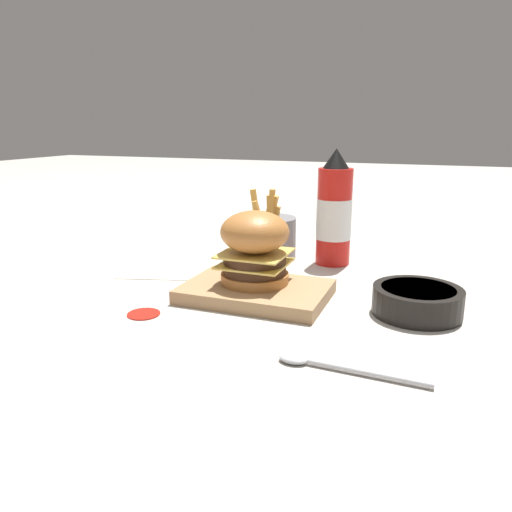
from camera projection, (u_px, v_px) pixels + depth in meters
The scene contains 9 objects.
ground_plane at pixel (273, 308), 0.79m from camera, with size 6.00×6.00×0.00m, color #B7B2A8.
serving_board at pixel (256, 292), 0.83m from camera, with size 0.24×0.16×0.02m.
burger at pixel (255, 247), 0.83m from camera, with size 0.11×0.11×0.12m.
ketchup_bottle at pixel (334, 213), 1.01m from camera, with size 0.07×0.07×0.24m.
fries_basket at pixel (268, 237), 1.07m from camera, with size 0.12×0.12×0.15m.
side_bowl at pixel (417, 300), 0.76m from camera, with size 0.13×0.13×0.04m.
spoon at pixel (324, 364), 0.59m from camera, with size 0.18×0.03×0.01m.
ketchup_puddle at pixel (144, 313), 0.76m from camera, with size 0.05×0.05×0.00m.
parchment_square at pixel (161, 269), 1.00m from camera, with size 0.17×0.17×0.00m.
Camera 1 is at (0.24, -0.70, 0.28)m, focal length 35.00 mm.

